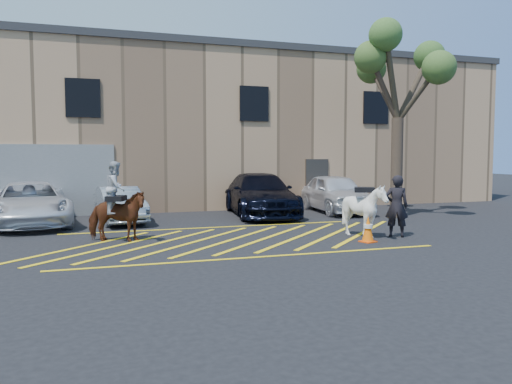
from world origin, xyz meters
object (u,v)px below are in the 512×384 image
object	(u,v)px
car_white_suv	(335,193)
traffic_cone	(368,229)
car_white_pickup	(30,204)
car_blue_suv	(260,194)
mounted_bay	(116,209)
saddled_white	(364,211)
handler	(396,206)
car_silver_sedan	(120,205)
tree	(398,67)

from	to	relation	value
car_white_suv	traffic_cone	size ratio (longest dim) A/B	6.44
car_white_pickup	traffic_cone	distance (m)	11.26
car_white_pickup	traffic_cone	xyz separation A→B (m)	(9.22, -6.44, -0.37)
car_blue_suv	mounted_bay	size ratio (longest dim) A/B	2.56
car_white_pickup	car_blue_suv	distance (m)	8.37
saddled_white	car_white_suv	bearing A→B (deg)	70.15
car_blue_suv	saddled_white	xyz separation A→B (m)	(1.13, -6.10, -0.03)
handler	traffic_cone	bearing A→B (deg)	51.51
car_silver_sedan	car_blue_suv	size ratio (longest dim) A/B	0.68
car_white_pickup	tree	world-z (taller)	tree
handler	mounted_bay	world-z (taller)	mounted_bay
car_white_pickup	car_white_suv	bearing A→B (deg)	-5.93
car_silver_sedan	handler	world-z (taller)	handler
car_white_pickup	car_silver_sedan	xyz separation A→B (m)	(2.94, -0.15, -0.11)
car_silver_sedan	traffic_cone	distance (m)	8.89
car_blue_suv	traffic_cone	bearing A→B (deg)	-76.36
car_silver_sedan	car_white_suv	size ratio (longest dim) A/B	0.81
handler	traffic_cone	distance (m)	1.44
car_white_suv	traffic_cone	bearing A→B (deg)	-104.94
car_silver_sedan	saddled_white	size ratio (longest dim) A/B	2.08
car_white_pickup	tree	distance (m)	14.15
car_silver_sedan	car_blue_suv	distance (m)	5.44
car_blue_suv	handler	distance (m)	6.61
handler	saddled_white	distance (m)	0.99
saddled_white	tree	size ratio (longest dim) A/B	0.25
car_white_suv	car_silver_sedan	bearing A→B (deg)	-171.45
saddled_white	traffic_cone	world-z (taller)	saddled_white
car_white_pickup	car_white_suv	world-z (taller)	car_white_suv
car_blue_suv	car_silver_sedan	bearing A→B (deg)	-168.49
car_white_suv	handler	size ratio (longest dim) A/B	2.60
car_white_suv	car_blue_suv	bearing A→B (deg)	-174.14
car_blue_suv	traffic_cone	distance (m)	6.85
car_blue_suv	car_white_suv	distance (m)	3.35
car_blue_suv	traffic_cone	world-z (taller)	car_blue_suv
car_blue_suv	saddled_white	size ratio (longest dim) A/B	3.07
saddled_white	car_white_pickup	bearing A→B (deg)	148.72
handler	car_white_pickup	bearing A→B (deg)	-0.52
car_white_pickup	handler	bearing A→B (deg)	-37.37
car_silver_sedan	car_white_pickup	bearing A→B (deg)	170.05
car_white_suv	handler	world-z (taller)	handler
handler	traffic_cone	xyz separation A→B (m)	(-1.23, -0.51, -0.54)
car_white_suv	mounted_bay	bearing A→B (deg)	-147.87
car_white_pickup	traffic_cone	size ratio (longest dim) A/B	7.29
handler	mounted_bay	distance (m)	7.98
traffic_cone	saddled_white	bearing A→B (deg)	68.55
car_blue_suv	handler	bearing A→B (deg)	-65.13
saddled_white	tree	distance (m)	7.22
car_white_suv	saddled_white	distance (m)	6.54
car_white_pickup	mounted_bay	distance (m)	5.01
car_white_suv	handler	distance (m)	6.44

